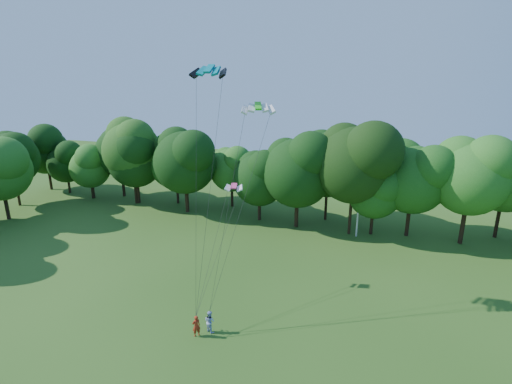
% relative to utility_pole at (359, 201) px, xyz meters
% --- Properties ---
extents(utility_pole, '(1.78, 0.22, 8.90)m').
position_rel_utility_pole_xyz_m(utility_pole, '(0.00, 0.00, 0.00)').
color(utility_pole, beige).
rests_on(utility_pole, ground).
extents(kite_flyer_left, '(0.76, 0.76, 1.77)m').
position_rel_utility_pole_xyz_m(kite_flyer_left, '(-10.29, -23.51, -3.67)').
color(kite_flyer_left, '#9B2714').
rests_on(kite_flyer_left, ground).
extents(kite_flyer_right, '(1.06, 0.96, 1.78)m').
position_rel_utility_pole_xyz_m(kite_flyer_right, '(-9.55, -22.67, -3.67)').
color(kite_flyer_right, '#9FAFDC').
rests_on(kite_flyer_right, ground).
extents(kite_teal, '(2.91, 1.32, 0.74)m').
position_rel_utility_pole_xyz_m(kite_teal, '(-11.71, -16.33, 15.19)').
color(kite_teal, '#047885').
rests_on(kite_teal, ground).
extents(kite_green, '(2.83, 2.00, 0.61)m').
position_rel_utility_pole_xyz_m(kite_green, '(-7.62, -16.28, 12.36)').
color(kite_green, '#29CC1E').
rests_on(kite_green, ground).
extents(kite_pink, '(1.74, 1.06, 0.40)m').
position_rel_utility_pole_xyz_m(kite_pink, '(-10.50, -14.44, 4.97)').
color(kite_pink, '#EB4184').
rests_on(kite_pink, ground).
extents(tree_back_west, '(9.47, 9.47, 13.78)m').
position_rel_utility_pole_xyz_m(tree_back_west, '(-33.22, 2.86, 4.05)').
color(tree_back_west, black).
rests_on(tree_back_west, ground).
extents(tree_back_center, '(10.13, 10.13, 14.74)m').
position_rel_utility_pole_xyz_m(tree_back_center, '(-0.93, 0.60, 4.65)').
color(tree_back_center, '#312313').
rests_on(tree_back_center, ground).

